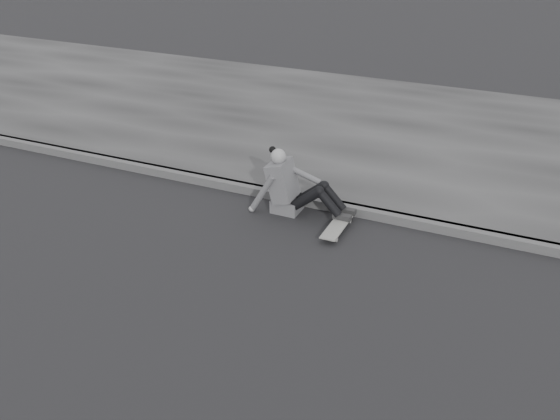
{
  "coord_description": "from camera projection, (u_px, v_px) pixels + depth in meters",
  "views": [
    {
      "loc": [
        3.08,
        -4.46,
        3.86
      ],
      "look_at": [
        0.44,
        1.41,
        0.5
      ],
      "focal_mm": 40.0,
      "sensor_mm": 36.0,
      "label": 1
    }
  ],
  "objects": [
    {
      "name": "skateboard",
      "position": [
        338.0,
        226.0,
        7.8
      ],
      "size": [
        0.2,
        0.78,
        0.09
      ],
      "color": "gray",
      "rests_on": "ground"
    },
    {
      "name": "seated_woman",
      "position": [
        292.0,
        187.0,
        8.13
      ],
      "size": [
        1.38,
        0.46,
        0.88
      ],
      "color": "#565658",
      "rests_on": "ground"
    },
    {
      "name": "curb",
      "position": [
        286.0,
        196.0,
        8.57
      ],
      "size": [
        24.0,
        0.16,
        0.12
      ],
      "primitive_type": "cube",
      "color": "#4B4B4B",
      "rests_on": "ground"
    },
    {
      "name": "ground",
      "position": [
        186.0,
        301.0,
        6.52
      ],
      "size": [
        80.0,
        80.0,
        0.0
      ],
      "primitive_type": "plane",
      "color": "black",
      "rests_on": "ground"
    },
    {
      "name": "sidewalk",
      "position": [
        354.0,
        127.0,
        11.01
      ],
      "size": [
        24.0,
        6.0,
        0.12
      ],
      "primitive_type": "cube",
      "color": "#323232",
      "rests_on": "ground"
    }
  ]
}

